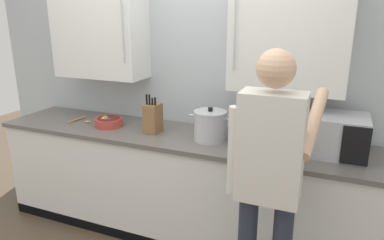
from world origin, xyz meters
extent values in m
cube|color=#B2BCC1|center=(0.00, 1.06, 1.42)|extent=(4.15, 0.10, 2.84)
cube|color=white|center=(-0.81, 0.85, 1.69)|extent=(0.82, 0.32, 0.80)
cylinder|color=#B7BABF|center=(-0.46, 0.67, 1.69)|extent=(0.01, 0.01, 0.48)
cube|color=white|center=(0.81, 0.85, 1.69)|extent=(0.82, 0.32, 0.80)
cylinder|color=#B7BABF|center=(0.46, 0.67, 1.69)|extent=(0.01, 0.01, 0.48)
cube|color=white|center=(0.00, 0.69, 0.43)|extent=(3.12, 0.62, 0.86)
cube|color=#605B56|center=(0.00, 0.69, 0.88)|extent=(3.16, 0.66, 0.03)
cube|color=#B7BABF|center=(1.09, 0.73, 1.04)|extent=(0.60, 0.37, 0.27)
cube|color=beige|center=(1.00, 0.72, 1.04)|extent=(0.39, 0.31, 0.22)
cube|color=black|center=(1.30, 0.55, 1.04)|extent=(0.17, 0.01, 0.25)
cube|color=black|center=(0.78, 0.34, 1.04)|extent=(0.05, 0.43, 0.25)
cylinder|color=tan|center=(-1.01, 0.68, 0.91)|extent=(0.04, 0.21, 0.01)
ellipsoid|color=tan|center=(-0.87, 0.67, 0.91)|extent=(0.07, 0.05, 0.02)
cylinder|color=#B7BABF|center=(0.29, 0.66, 1.01)|extent=(0.25, 0.25, 0.21)
cylinder|color=#B7BABF|center=(0.29, 0.66, 1.12)|extent=(0.25, 0.25, 0.02)
cylinder|color=black|center=(0.29, 0.66, 1.14)|extent=(0.04, 0.04, 0.03)
cylinder|color=#B7BABF|center=(0.14, 0.66, 1.08)|extent=(0.05, 0.02, 0.02)
cylinder|color=#B7BABF|center=(0.44, 0.66, 1.08)|extent=(0.05, 0.02, 0.02)
cube|color=brown|center=(-0.20, 0.65, 1.02)|extent=(0.11, 0.15, 0.24)
cylinder|color=black|center=(-0.24, 0.63, 1.18)|extent=(0.02, 0.02, 0.08)
cylinder|color=black|center=(-0.22, 0.63, 1.18)|extent=(0.02, 0.02, 0.08)
cylinder|color=black|center=(-0.19, 0.63, 1.16)|extent=(0.02, 0.02, 0.06)
cylinder|color=black|center=(-0.16, 0.63, 1.17)|extent=(0.02, 0.02, 0.06)
cylinder|color=#B7BABF|center=(0.66, 0.69, 1.02)|extent=(0.09, 0.09, 0.25)
cylinder|color=#B7BABF|center=(0.66, 0.69, 1.17)|extent=(0.09, 0.09, 0.03)
cylinder|color=#AD3D33|center=(-0.64, 0.66, 0.93)|extent=(0.24, 0.24, 0.07)
cylinder|color=#561E19|center=(-0.64, 0.66, 0.95)|extent=(0.20, 0.20, 0.04)
sphere|color=orange|center=(-0.68, 0.66, 0.96)|extent=(0.04, 0.04, 0.04)
sphere|color=orange|center=(-0.67, 0.63, 0.96)|extent=(0.04, 0.04, 0.04)
sphere|color=#511E5B|center=(-0.60, 0.61, 0.97)|extent=(0.05, 0.05, 0.05)
sphere|color=#5B9333|center=(-0.65, 0.64, 0.96)|extent=(0.05, 0.05, 0.05)
cube|color=silver|center=(0.86, 0.01, 1.15)|extent=(0.34, 0.20, 0.60)
sphere|color=#DBAD89|center=(0.86, 0.01, 1.57)|extent=(0.20, 0.20, 0.20)
cylinder|color=#DBAD89|center=(1.06, 0.21, 1.26)|extent=(0.12, 0.45, 0.32)
cylinder|color=silver|center=(0.66, 0.01, 1.10)|extent=(0.07, 0.07, 0.51)
camera|label=1|loc=(1.15, -1.77, 1.83)|focal=33.03mm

